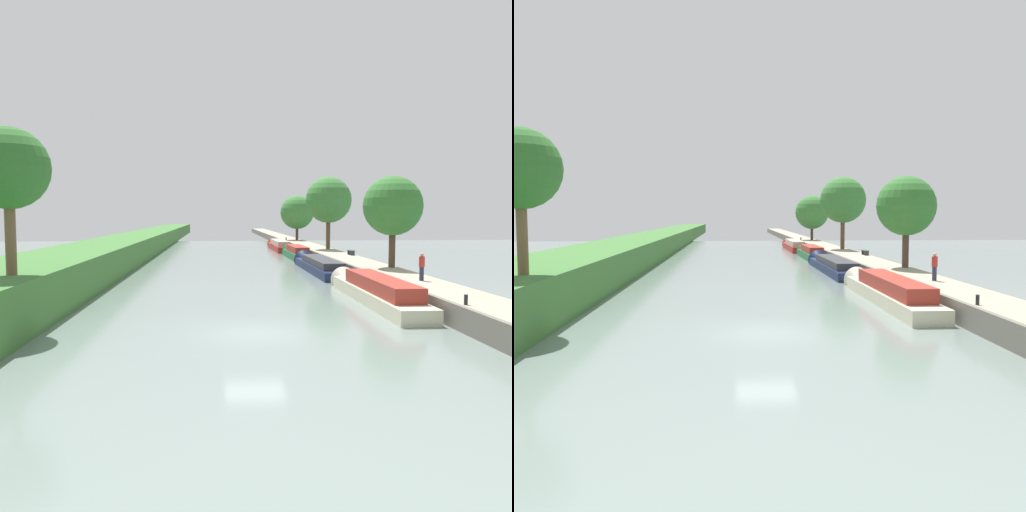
% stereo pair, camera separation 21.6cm
% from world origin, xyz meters
% --- Properties ---
extents(ground_plane, '(160.00, 160.00, 0.00)m').
position_xyz_m(ground_plane, '(0.00, 0.00, 0.00)').
color(ground_plane, slate).
extents(right_towpath, '(3.08, 260.00, 1.04)m').
position_xyz_m(right_towpath, '(10.40, 0.00, 0.52)').
color(right_towpath, '#9E937F').
rests_on(right_towpath, ground_plane).
extents(stone_quay, '(0.25, 260.00, 1.09)m').
position_xyz_m(stone_quay, '(8.73, 0.00, 0.54)').
color(stone_quay, '#6B665B').
rests_on(stone_quay, ground_plane).
extents(narrowboat_cream, '(1.90, 14.55, 2.05)m').
position_xyz_m(narrowboat_cream, '(7.36, 7.82, 0.63)').
color(narrowboat_cream, beige).
rests_on(narrowboat_cream, ground_plane).
extents(narrowboat_navy, '(2.10, 15.74, 2.00)m').
position_xyz_m(narrowboat_navy, '(7.32, 24.35, 0.51)').
color(narrowboat_navy, '#141E42').
rests_on(narrowboat_navy, ground_plane).
extents(narrowboat_green, '(1.87, 11.59, 1.97)m').
position_xyz_m(narrowboat_green, '(7.52, 38.68, 0.60)').
color(narrowboat_green, '#1E6033').
rests_on(narrowboat_green, ground_plane).
extents(narrowboat_red, '(1.92, 14.87, 1.95)m').
position_xyz_m(narrowboat_red, '(7.23, 53.03, 0.60)').
color(narrowboat_red, maroon).
rests_on(narrowboat_red, ground_plane).
extents(tree_rightbank_midnear, '(4.39, 4.39, 6.75)m').
position_xyz_m(tree_rightbank_midnear, '(11.41, 16.75, 5.56)').
color(tree_rightbank_midnear, '#4C3828').
rests_on(tree_rightbank_midnear, right_towpath).
extents(tree_rightbank_midfar, '(5.21, 5.21, 8.19)m').
position_xyz_m(tree_rightbank_midfar, '(11.16, 38.22, 6.60)').
color(tree_rightbank_midfar, brown).
rests_on(tree_rightbank_midfar, right_towpath).
extents(tree_rightbank_far, '(5.21, 5.21, 6.89)m').
position_xyz_m(tree_rightbank_far, '(11.01, 60.69, 5.32)').
color(tree_rightbank_far, '#4C3828').
rests_on(tree_rightbank_far, right_towpath).
extents(tree_leftbank_upstream, '(3.49, 3.49, 6.28)m').
position_xyz_m(tree_leftbank_upstream, '(-10.36, 1.64, 6.85)').
color(tree_leftbank_upstream, brown).
rests_on(tree_leftbank_upstream, left_grassy_bank).
extents(person_walking, '(0.34, 0.34, 1.66)m').
position_xyz_m(person_walking, '(10.51, 8.70, 1.91)').
color(person_walking, '#282D42').
rests_on(person_walking, right_towpath).
extents(mooring_bollard_near, '(0.16, 0.16, 0.45)m').
position_xyz_m(mooring_bollard_near, '(9.16, 0.24, 1.26)').
color(mooring_bollard_near, black).
rests_on(mooring_bollard_near, right_towpath).
extents(mooring_bollard_far, '(0.16, 0.16, 0.45)m').
position_xyz_m(mooring_bollard_far, '(9.16, 59.59, 1.26)').
color(mooring_bollard_far, black).
rests_on(mooring_bollard_far, right_towpath).
extents(park_bench, '(0.44, 1.50, 0.47)m').
position_xyz_m(park_bench, '(11.49, 29.04, 1.38)').
color(park_bench, '#333338').
rests_on(park_bench, right_towpath).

